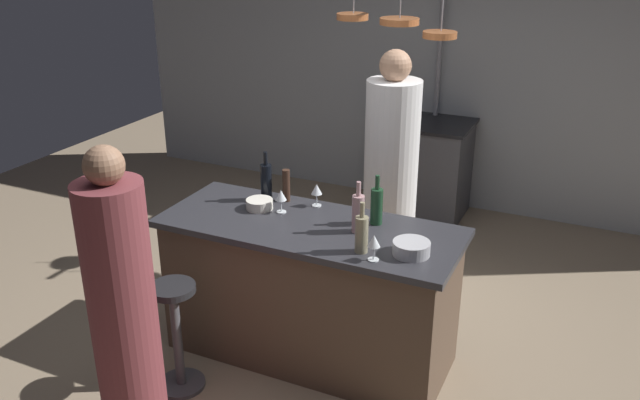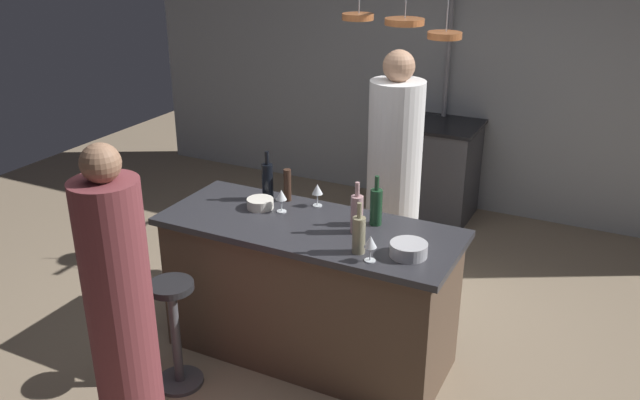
{
  "view_description": "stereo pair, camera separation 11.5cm",
  "coord_description": "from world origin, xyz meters",
  "px_view_note": "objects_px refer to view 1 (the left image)",
  "views": [
    {
      "loc": [
        1.55,
        -3.19,
        2.54
      ],
      "look_at": [
        0.0,
        0.15,
        1.0
      ],
      "focal_mm": 37.29,
      "sensor_mm": 36.0,
      "label": 1
    },
    {
      "loc": [
        1.65,
        -3.14,
        2.54
      ],
      "look_at": [
        0.0,
        0.15,
        1.0
      ],
      "focal_mm": 37.29,
      "sensor_mm": 36.0,
      "label": 2
    }
  ],
  "objects_px": {
    "wine_glass_by_chef": "(374,242)",
    "mixing_bowl_steel": "(411,248)",
    "mixing_bowl_ceramic": "(260,204)",
    "wine_glass_near_left_guest": "(317,190)",
    "wine_bottle_white": "(362,233)",
    "wine_glass_near_right_guest": "(281,196)",
    "pepper_mill": "(286,185)",
    "wine_bottle_rose": "(358,213)",
    "stove_range": "(425,168)",
    "wine_bottle_green": "(377,205)",
    "wine_bottle_dark": "(266,181)",
    "bar_stool_left": "(177,332)",
    "chef": "(390,186)",
    "guest_left": "(123,309)"
  },
  "relations": [
    {
      "from": "stove_range",
      "to": "wine_glass_by_chef",
      "type": "xyz_separation_m",
      "value": [
        0.5,
        -2.71,
        0.56
      ]
    },
    {
      "from": "pepper_mill",
      "to": "mixing_bowl_ceramic",
      "type": "distance_m",
      "value": 0.22
    },
    {
      "from": "guest_left",
      "to": "wine_glass_by_chef",
      "type": "bearing_deg",
      "value": 35.05
    },
    {
      "from": "pepper_mill",
      "to": "wine_glass_near_right_guest",
      "type": "distance_m",
      "value": 0.18
    },
    {
      "from": "guest_left",
      "to": "wine_bottle_rose",
      "type": "bearing_deg",
      "value": 50.47
    },
    {
      "from": "wine_bottle_rose",
      "to": "wine_glass_near_left_guest",
      "type": "relative_size",
      "value": 2.1
    },
    {
      "from": "wine_glass_by_chef",
      "to": "mixing_bowl_steel",
      "type": "bearing_deg",
      "value": 42.75
    },
    {
      "from": "wine_glass_near_right_guest",
      "to": "stove_range",
      "type": "bearing_deg",
      "value": 84.34
    },
    {
      "from": "chef",
      "to": "wine_glass_near_left_guest",
      "type": "bearing_deg",
      "value": -109.21
    },
    {
      "from": "bar_stool_left",
      "to": "guest_left",
      "type": "xyz_separation_m",
      "value": [
        -0.01,
        -0.38,
        0.37
      ]
    },
    {
      "from": "pepper_mill",
      "to": "wine_bottle_dark",
      "type": "height_order",
      "value": "wine_bottle_dark"
    },
    {
      "from": "mixing_bowl_ceramic",
      "to": "wine_glass_near_left_guest",
      "type": "bearing_deg",
      "value": 31.95
    },
    {
      "from": "pepper_mill",
      "to": "wine_bottle_rose",
      "type": "height_order",
      "value": "wine_bottle_rose"
    },
    {
      "from": "bar_stool_left",
      "to": "wine_bottle_rose",
      "type": "height_order",
      "value": "wine_bottle_rose"
    },
    {
      "from": "wine_bottle_white",
      "to": "mixing_bowl_ceramic",
      "type": "relative_size",
      "value": 1.74
    },
    {
      "from": "chef",
      "to": "pepper_mill",
      "type": "xyz_separation_m",
      "value": [
        -0.45,
        -0.71,
        0.18
      ]
    },
    {
      "from": "pepper_mill",
      "to": "wine_glass_by_chef",
      "type": "distance_m",
      "value": 0.95
    },
    {
      "from": "pepper_mill",
      "to": "wine_glass_by_chef",
      "type": "xyz_separation_m",
      "value": [
        0.79,
        -0.53,
        0.0
      ]
    },
    {
      "from": "wine_bottle_white",
      "to": "mixing_bowl_steel",
      "type": "relative_size",
      "value": 1.43
    },
    {
      "from": "stove_range",
      "to": "wine_bottle_dark",
      "type": "relative_size",
      "value": 2.76
    },
    {
      "from": "mixing_bowl_steel",
      "to": "wine_bottle_white",
      "type": "bearing_deg",
      "value": -161.79
    },
    {
      "from": "wine_bottle_white",
      "to": "wine_glass_near_right_guest",
      "type": "height_order",
      "value": "wine_bottle_white"
    },
    {
      "from": "chef",
      "to": "wine_bottle_dark",
      "type": "xyz_separation_m",
      "value": [
        -0.58,
        -0.75,
        0.2
      ]
    },
    {
      "from": "wine_glass_near_left_guest",
      "to": "wine_glass_near_right_guest",
      "type": "distance_m",
      "value": 0.24
    },
    {
      "from": "stove_range",
      "to": "mixing_bowl_ceramic",
      "type": "bearing_deg",
      "value": -99.17
    },
    {
      "from": "pepper_mill",
      "to": "wine_bottle_rose",
      "type": "relative_size",
      "value": 0.69
    },
    {
      "from": "wine_bottle_rose",
      "to": "mixing_bowl_steel",
      "type": "relative_size",
      "value": 1.51
    },
    {
      "from": "wine_bottle_green",
      "to": "wine_glass_near_left_guest",
      "type": "bearing_deg",
      "value": 168.09
    },
    {
      "from": "chef",
      "to": "wine_bottle_dark",
      "type": "bearing_deg",
      "value": -127.66
    },
    {
      "from": "mixing_bowl_steel",
      "to": "pepper_mill",
      "type": "bearing_deg",
      "value": 158.25
    },
    {
      "from": "wine_bottle_rose",
      "to": "mixing_bowl_ceramic",
      "type": "xyz_separation_m",
      "value": [
        -0.68,
        0.05,
        -0.09
      ]
    },
    {
      "from": "pepper_mill",
      "to": "bar_stool_left",
      "type": "bearing_deg",
      "value": -106.37
    },
    {
      "from": "wine_bottle_rose",
      "to": "wine_glass_by_chef",
      "type": "xyz_separation_m",
      "value": [
        0.21,
        -0.29,
        -0.01
      ]
    },
    {
      "from": "chef",
      "to": "wine_bottle_rose",
      "type": "distance_m",
      "value": 0.97
    },
    {
      "from": "guest_left",
      "to": "wine_bottle_rose",
      "type": "xyz_separation_m",
      "value": [
        0.85,
        1.03,
        0.27
      ]
    },
    {
      "from": "wine_glass_by_chef",
      "to": "mixing_bowl_steel",
      "type": "relative_size",
      "value": 0.72
    },
    {
      "from": "wine_glass_near_left_guest",
      "to": "mixing_bowl_steel",
      "type": "relative_size",
      "value": 0.72
    },
    {
      "from": "chef",
      "to": "mixing_bowl_ceramic",
      "type": "xyz_separation_m",
      "value": [
        -0.55,
        -0.89,
        0.1
      ]
    },
    {
      "from": "stove_range",
      "to": "wine_bottle_green",
      "type": "xyz_separation_m",
      "value": [
        0.35,
        -2.27,
        0.57
      ]
    },
    {
      "from": "stove_range",
      "to": "wine_bottle_rose",
      "type": "distance_m",
      "value": 2.5
    },
    {
      "from": "wine_bottle_dark",
      "to": "bar_stool_left",
      "type": "bearing_deg",
      "value": -99.27
    },
    {
      "from": "mixing_bowl_steel",
      "to": "wine_bottle_green",
      "type": "bearing_deg",
      "value": 136.48
    },
    {
      "from": "wine_bottle_green",
      "to": "wine_glass_near_left_guest",
      "type": "distance_m",
      "value": 0.44
    },
    {
      "from": "stove_range",
      "to": "chef",
      "type": "height_order",
      "value": "chef"
    },
    {
      "from": "stove_range",
      "to": "wine_glass_by_chef",
      "type": "distance_m",
      "value": 2.81
    },
    {
      "from": "stove_range",
      "to": "wine_glass_near_left_guest",
      "type": "height_order",
      "value": "wine_glass_near_left_guest"
    },
    {
      "from": "pepper_mill",
      "to": "mixing_bowl_steel",
      "type": "xyz_separation_m",
      "value": [
        0.95,
        -0.38,
        -0.07
      ]
    },
    {
      "from": "mixing_bowl_ceramic",
      "to": "bar_stool_left",
      "type": "bearing_deg",
      "value": -103.41
    },
    {
      "from": "wine_bottle_rose",
      "to": "wine_glass_near_right_guest",
      "type": "xyz_separation_m",
      "value": [
        -0.53,
        0.06,
        -0.01
      ]
    },
    {
      "from": "stove_range",
      "to": "pepper_mill",
      "type": "xyz_separation_m",
      "value": [
        -0.29,
        -2.18,
        0.56
      ]
    }
  ]
}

